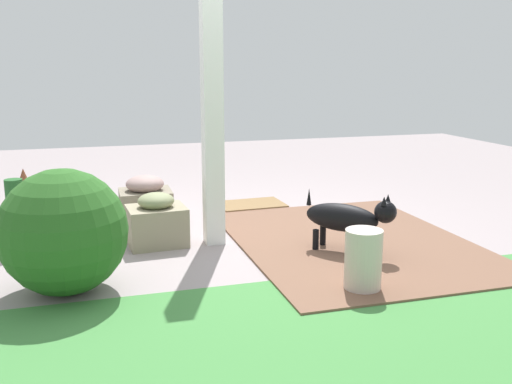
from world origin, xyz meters
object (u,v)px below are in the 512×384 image
stone_planter_nearest (146,201)px  dog (348,218)px  round_shrub (64,232)px  terracotta_pot_tall (17,224)px  terracotta_pot_spiky (26,201)px  stone_planter_near (157,222)px  ceramic_urn (363,260)px  doormat (251,205)px  porch_pillar (212,105)px

stone_planter_nearest → dog: dog is taller
round_shrub → dog: bearing=-174.5°
terracotta_pot_tall → terracotta_pot_spiky: 0.53m
stone_planter_near → terracotta_pot_spiky: size_ratio=0.86×
ceramic_urn → doormat: bearing=-88.8°
terracotta_pot_spiky → dog: bearing=150.0°
round_shrub → dog: size_ratio=1.31×
terracotta_pot_spiky → doormat: bearing=-172.0°
dog → doormat: (0.27, -1.66, -0.27)m
stone_planter_near → ceramic_urn: 1.75m
terracotta_pot_tall → stone_planter_near: bearing=169.1°
stone_planter_nearest → doormat: size_ratio=0.72×
terracotta_pot_tall → dog: bearing=160.6°
stone_planter_nearest → terracotta_pot_tall: bearing=25.5°
round_shrub → dog: (-2.02, -0.19, -0.11)m
doormat → ceramic_urn: bearing=91.2°
round_shrub → terracotta_pot_tall: 1.12m
stone_planter_near → terracotta_pot_tall: bearing=-10.9°
round_shrub → terracotta_pot_tall: (0.38, -1.04, -0.20)m
stone_planter_near → doormat: bearing=-136.5°
stone_planter_nearest → terracotta_pot_spiky: bearing=-1.5°
round_shrub → ceramic_urn: (-1.80, 0.50, -0.20)m
stone_planter_near → ceramic_urn: bearing=130.0°
dog → stone_planter_nearest: bearing=-44.6°
terracotta_pot_spiky → ceramic_urn: size_ratio=1.37×
ceramic_urn → stone_planter_near: bearing=-50.0°
terracotta_pot_tall → dog: (-2.40, 0.85, 0.09)m
stone_planter_near → round_shrub: 1.09m
dog → stone_planter_near: bearing=-25.5°
stone_planter_nearest → porch_pillar: bearing=120.7°
doormat → round_shrub: bearing=46.7°
porch_pillar → dog: 1.34m
stone_planter_near → round_shrub: (0.67, 0.84, 0.21)m
stone_planter_near → terracotta_pot_tall: 1.07m
dog → ceramic_urn: size_ratio=1.52×
stone_planter_nearest → doormat: 1.15m
ceramic_urn → stone_planter_nearest: bearing=-60.8°
stone_planter_near → doormat: stone_planter_near is taller
stone_planter_near → ceramic_urn: stone_planter_near is taller
stone_planter_nearest → terracotta_pot_spiky: (1.01, -0.03, 0.06)m
stone_planter_nearest → stone_planter_near: stone_planter_nearest is taller
stone_planter_nearest → terracotta_pot_tall: size_ratio=0.84×
terracotta_pot_tall → ceramic_urn: 2.67m
stone_planter_near → ceramic_urn: size_ratio=1.18×
terracotta_pot_tall → doormat: bearing=-159.0°
stone_planter_nearest → dog: (-1.36, 1.34, 0.08)m
ceramic_urn → doormat: (0.05, -2.36, -0.18)m
terracotta_pot_tall → dog: 2.54m
stone_planter_near → dog: size_ratio=0.78×
dog → ceramic_urn: 0.74m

